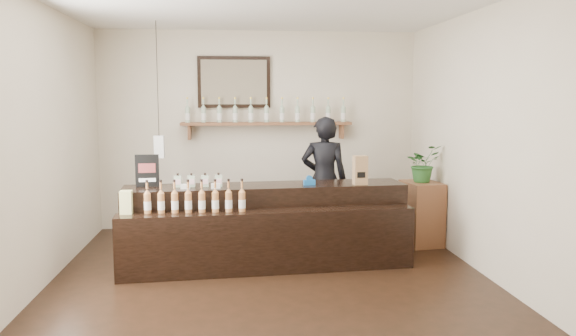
{
  "coord_description": "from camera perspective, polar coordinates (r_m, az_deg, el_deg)",
  "views": [
    {
      "loc": [
        -0.38,
        -5.55,
        1.86
      ],
      "look_at": [
        0.24,
        0.7,
        1.07
      ],
      "focal_mm": 35.0,
      "sensor_mm": 36.0,
      "label": 1
    }
  ],
  "objects": [
    {
      "name": "promo_sign",
      "position": [
        6.36,
        -14.12,
        -0.27
      ],
      "size": [
        0.26,
        0.03,
        0.36
      ],
      "color": "black",
      "rests_on": "counter"
    },
    {
      "name": "room_shell",
      "position": [
        5.57,
        -1.74,
        5.52
      ],
      "size": [
        5.0,
        5.0,
        5.0
      ],
      "color": "beige",
      "rests_on": "ground"
    },
    {
      "name": "ground",
      "position": [
        5.87,
        -1.67,
        -11.34
      ],
      "size": [
        5.0,
        5.0,
        0.0
      ],
      "primitive_type": "plane",
      "color": "black",
      "rests_on": "ground"
    },
    {
      "name": "paper_bag",
      "position": [
        6.39,
        7.34,
        -0.22
      ],
      "size": [
        0.16,
        0.13,
        0.33
      ],
      "color": "#9A724A",
      "rests_on": "counter"
    },
    {
      "name": "shopkeeper",
      "position": [
        7.26,
        3.69,
        -0.33
      ],
      "size": [
        0.73,
        0.54,
        1.84
      ],
      "primitive_type": "imported",
      "rotation": [
        0.0,
        0.0,
        2.99
      ],
      "color": "black",
      "rests_on": "ground"
    },
    {
      "name": "side_cabinet",
      "position": [
        7.36,
        13.39,
        -4.49
      ],
      "size": [
        0.47,
        0.6,
        0.8
      ],
      "color": "brown",
      "rests_on": "ground"
    },
    {
      "name": "tape_dispenser",
      "position": [
        6.32,
        2.18,
        -1.36
      ],
      "size": [
        0.14,
        0.07,
        0.11
      ],
      "color": "#175CA4",
      "rests_on": "counter"
    },
    {
      "name": "counter",
      "position": [
        6.31,
        -2.24,
        -6.08
      ],
      "size": [
        3.2,
        1.07,
        1.04
      ],
      "color": "black",
      "rests_on": "ground"
    },
    {
      "name": "potted_plant",
      "position": [
        7.26,
        13.53,
        0.45
      ],
      "size": [
        0.54,
        0.51,
        0.47
      ],
      "primitive_type": "imported",
      "rotation": [
        0.0,
        0.0,
        0.42
      ],
      "color": "#265A24",
      "rests_on": "side_cabinet"
    },
    {
      "name": "back_wall_decor",
      "position": [
        7.93,
        -4.05,
        6.38
      ],
      "size": [
        2.66,
        0.96,
        1.69
      ],
      "color": "brown",
      "rests_on": "ground"
    }
  ]
}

